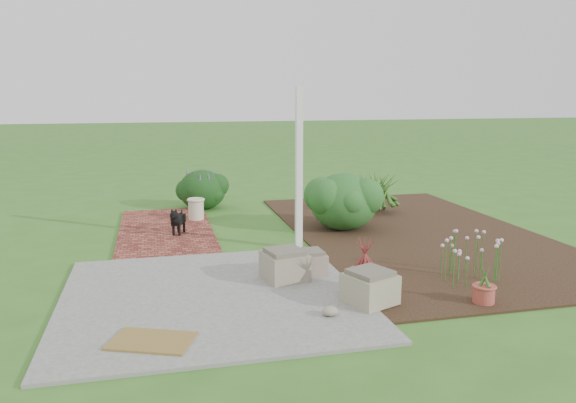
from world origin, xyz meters
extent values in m
plane|color=#346620|center=(0.00, 0.00, 0.00)|extent=(80.00, 80.00, 0.00)
cube|color=slate|center=(-1.25, -1.75, 0.02)|extent=(3.50, 3.50, 0.04)
cube|color=#5A221C|center=(-1.70, 1.75, 0.02)|extent=(1.60, 3.50, 0.04)
cube|color=black|center=(2.50, 0.50, 0.01)|extent=(4.00, 7.00, 0.03)
cube|color=white|center=(0.30, 0.10, 1.25)|extent=(0.10, 0.10, 2.50)
cube|color=#79745B|center=(0.48, -2.43, 0.21)|extent=(0.65, 0.65, 0.33)
cube|color=#7E6B5D|center=(0.11, -1.21, 0.17)|extent=(0.41, 0.41, 0.26)
cube|color=#726859|center=(-0.28, -1.39, 0.21)|extent=(0.61, 0.61, 0.34)
cube|color=brown|center=(-1.95, -2.91, 0.05)|extent=(0.91, 0.76, 0.02)
cube|color=black|center=(-1.49, 1.34, 0.28)|extent=(0.26, 0.37, 0.15)
cylinder|color=black|center=(-1.58, 1.25, 0.12)|extent=(0.04, 0.04, 0.17)
cylinder|color=black|center=(-1.49, 1.21, 0.12)|extent=(0.04, 0.04, 0.17)
cylinder|color=black|center=(-1.49, 1.48, 0.12)|extent=(0.04, 0.04, 0.17)
cylinder|color=black|center=(-1.40, 1.44, 0.12)|extent=(0.04, 0.04, 0.17)
sphere|color=black|center=(-1.57, 1.15, 0.41)|extent=(0.14, 0.14, 0.14)
cone|color=black|center=(-1.42, 1.51, 0.39)|extent=(0.09, 0.12, 0.13)
cylinder|color=beige|center=(-1.11, 2.40, 0.23)|extent=(0.38, 0.38, 0.39)
ellipsoid|color=#123E1A|center=(1.38, 1.10, 0.54)|extent=(1.58, 1.58, 1.01)
cylinder|color=brown|center=(0.56, -2.04, 0.17)|extent=(0.42, 0.42, 0.28)
cylinder|color=#A84338|center=(1.77, -2.71, 0.13)|extent=(0.28, 0.28, 0.20)
cylinder|color=#AB6439|center=(0.52, -2.55, 0.12)|extent=(0.27, 0.27, 0.19)
ellipsoid|color=black|center=(-0.89, 3.60, 0.42)|extent=(1.05, 1.05, 0.84)
camera|label=1|loc=(-1.85, -8.13, 2.40)|focal=35.00mm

